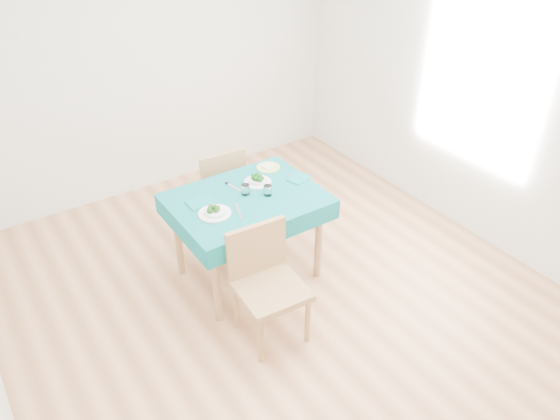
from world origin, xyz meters
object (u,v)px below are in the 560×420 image
table (248,237)px  chair_far (216,178)px  bowl_near (215,210)px  side_plate (268,167)px  chair_near (271,274)px  bowl_far (258,179)px

table → chair_far: 0.79m
bowl_near → side_plate: bearing=27.7°
table → chair_far: size_ratio=1.09×
chair_near → side_plate: bearing=61.9°
table → bowl_near: bearing=-167.4°
side_plate → bowl_near: bearing=-152.3°
bowl_near → chair_far: bearing=62.4°
bowl_far → side_plate: size_ratio=1.12×
table → chair_far: bearing=80.6°
chair_near → chair_far: (0.35, 1.45, -0.05)m
table → side_plate: side_plate is taller
chair_near → bowl_far: chair_near is taller
table → bowl_far: bowl_far is taller
side_plate → chair_far: bearing=119.6°
chair_near → bowl_near: (-0.09, 0.61, 0.22)m
table → bowl_near: bowl_near is taller
chair_far → bowl_far: size_ratio=4.69×
table → side_plate: size_ratio=5.76×
chair_far → side_plate: size_ratio=5.27×
bowl_near → bowl_far: 0.54m
bowl_near → side_plate: 0.80m
chair_near → chair_far: bearing=80.4°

